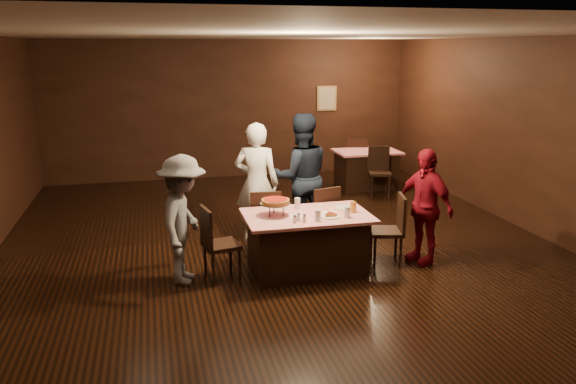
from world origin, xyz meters
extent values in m
plane|color=black|center=(0.00, 0.00, 0.00)|extent=(10.00, 10.00, 0.00)
cube|color=silver|center=(0.00, 0.00, 3.00)|extent=(8.00, 10.00, 0.04)
cube|color=black|center=(0.00, 5.00, 1.50)|extent=(8.00, 0.04, 3.00)
cube|color=black|center=(0.00, -5.00, 1.50)|extent=(8.00, 0.04, 3.00)
cube|color=black|center=(4.00, 0.00, 1.50)|extent=(0.04, 10.00, 3.00)
cube|color=tan|center=(2.20, 4.97, 1.70)|extent=(0.46, 0.03, 0.56)
cube|color=beige|center=(2.20, 4.95, 1.70)|extent=(0.38, 0.01, 0.48)
cube|color=#B40C1C|center=(0.14, -0.75, 0.39)|extent=(1.60, 1.00, 0.77)
cube|color=red|center=(2.55, 3.31, 0.39)|extent=(1.30, 0.90, 0.77)
cube|color=black|center=(-0.26, 0.00, 0.47)|extent=(0.46, 0.46, 0.95)
cube|color=black|center=(0.54, 0.00, 0.47)|extent=(0.51, 0.51, 0.95)
cube|color=black|center=(-0.96, -0.75, 0.47)|extent=(0.49, 0.49, 0.95)
cube|color=black|center=(1.24, -0.75, 0.47)|extent=(0.51, 0.51, 0.95)
cube|color=black|center=(2.55, 2.61, 0.47)|extent=(0.51, 0.51, 0.95)
cube|color=black|center=(2.55, 3.91, 0.47)|extent=(0.50, 0.50, 0.95)
imported|color=white|center=(-0.27, 0.53, 0.90)|extent=(0.77, 0.65, 1.80)
imported|color=black|center=(0.40, 0.55, 0.95)|extent=(0.94, 0.74, 1.90)
imported|color=slate|center=(-1.42, -0.71, 0.80)|extent=(0.86, 1.16, 1.60)
imported|color=maroon|center=(1.74, -0.79, 0.78)|extent=(0.69, 0.99, 1.56)
cylinder|color=black|center=(-0.26, -0.60, 0.84)|extent=(0.01, 0.01, 0.15)
cylinder|color=black|center=(-0.35, -0.75, 0.84)|extent=(0.01, 0.01, 0.15)
cylinder|color=black|center=(-0.18, -0.75, 0.84)|extent=(0.01, 0.01, 0.15)
cylinder|color=silver|center=(-0.26, -0.70, 0.93)|extent=(0.38, 0.38, 0.01)
cylinder|color=#B27233|center=(-0.26, -0.70, 0.96)|extent=(0.35, 0.35, 0.05)
cylinder|color=#A5140C|center=(-0.26, -0.70, 0.98)|extent=(0.30, 0.30, 0.01)
cylinder|color=white|center=(0.39, -0.93, 0.78)|extent=(0.25, 0.25, 0.01)
cylinder|color=#B27233|center=(0.39, -0.93, 0.81)|extent=(0.18, 0.18, 0.04)
cylinder|color=#A5140C|center=(0.39, -0.93, 0.83)|extent=(0.14, 0.14, 0.01)
cylinder|color=white|center=(0.69, -0.60, 0.78)|extent=(0.25, 0.25, 0.01)
cylinder|color=silver|center=(0.19, -1.05, 0.84)|extent=(0.08, 0.08, 0.14)
cylinder|color=silver|center=(0.59, -1.00, 0.84)|extent=(0.08, 0.08, 0.14)
cylinder|color=#BF7F26|center=(0.74, -0.80, 0.84)|extent=(0.08, 0.08, 0.14)
cylinder|color=silver|center=(0.09, -0.45, 0.84)|extent=(0.08, 0.08, 0.14)
cylinder|color=silver|center=(-0.04, -1.00, 0.81)|extent=(0.04, 0.04, 0.08)
cylinder|color=silver|center=(-0.04, -1.00, 0.85)|extent=(0.05, 0.05, 0.02)
cylinder|color=silver|center=(0.02, -1.05, 0.81)|extent=(0.04, 0.04, 0.08)
cylinder|color=silver|center=(0.02, -1.05, 0.85)|extent=(0.05, 0.05, 0.02)
cylinder|color=silver|center=(-0.10, -1.05, 0.81)|extent=(0.04, 0.04, 0.08)
cylinder|color=silver|center=(-0.10, -1.05, 0.85)|extent=(0.05, 0.05, 0.02)
cube|color=white|center=(0.44, -0.75, 0.77)|extent=(0.19, 0.19, 0.01)
cube|color=white|center=(-0.01, -0.80, 0.77)|extent=(0.21, 0.21, 0.01)
camera|label=1|loc=(-1.73, -7.34, 2.84)|focal=35.00mm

